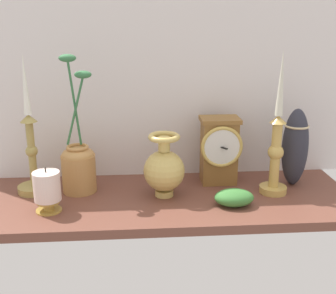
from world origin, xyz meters
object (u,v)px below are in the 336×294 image
Objects in this scene: candlestick_tall_center at (32,154)px; pillar_candle_front at (47,190)px; brass_vase_bulbous at (164,168)px; candlestick_tall_left at (276,147)px; brass_vase_jar at (79,164)px; mantel_clock at (219,150)px; tall_ceramic_vase at (295,147)px.

candlestick_tall_center is 3.28× the size of pillar_candle_front.
brass_vase_bulbous is 1.50× the size of pillar_candle_front.
candlestick_tall_center is at bearing 175.07° from candlestick_tall_left.
brass_vase_jar is (-53.16, 5.03, -5.09)cm from candlestick_tall_left.
mantel_clock is 21.28cm from tall_ceramic_vase.
mantel_clock is at bearing 3.14° from candlestick_tall_center.
candlestick_tall_left reaches higher than brass_vase_jar.
brass_vase_bulbous is 0.46× the size of brass_vase_jar.
brass_vase_jar is 60.61cm from tall_ceramic_vase.
mantel_clock is 0.87× the size of tall_ceramic_vase.
mantel_clock is 39.69cm from brass_vase_jar.
pillar_candle_front is at bearing -160.95° from mantel_clock.
candlestick_tall_center is 12.72cm from brass_vase_jar.
mantel_clock is 0.51× the size of brass_vase_jar.
brass_vase_bulbous is (35.47, -5.50, -3.20)cm from candlestick_tall_center.
tall_ceramic_vase is (66.84, 12.81, 5.57)cm from pillar_candle_front.
brass_vase_jar is at bearing 168.08° from brass_vase_bulbous.
candlestick_tall_center is 15.25cm from pillar_candle_front.
tall_ceramic_vase is at bearing -8.13° from mantel_clock.
brass_vase_jar is 1.69× the size of tall_ceramic_vase.
brass_vase_jar is 14.07cm from pillar_candle_front.
candlestick_tall_center reaches higher than tall_ceramic_vase.
brass_vase_bulbous is at bearing -8.81° from candlestick_tall_center.
brass_vase_bulbous is at bearing -11.92° from brass_vase_jar.
candlestick_tall_left is 65.80cm from candlestick_tall_center.
pillar_candle_front is at bearing -172.98° from candlestick_tall_left.
tall_ceramic_vase is at bearing -0.13° from candlestick_tall_center.
tall_ceramic_vase is (72.88, -0.16, 0.29)cm from candlestick_tall_center.
brass_vase_jar is at bearing -179.57° from tall_ceramic_vase.
candlestick_tall_center is (-65.52, 5.65, -2.16)cm from candlestick_tall_left.
pillar_candle_front is (6.04, -12.97, -5.28)cm from candlestick_tall_center.
mantel_clock is 48.65cm from pillar_candle_front.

